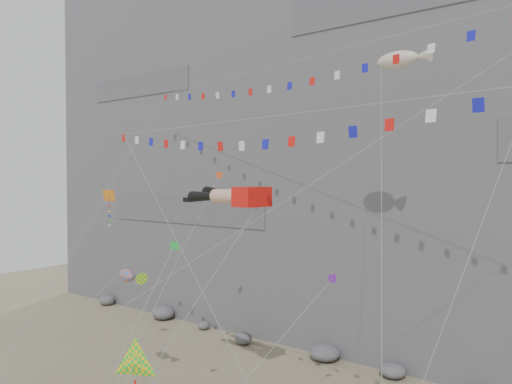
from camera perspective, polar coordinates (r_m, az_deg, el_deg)
cliff at (r=56.38m, az=15.65°, el=11.37°), size 80.00×28.00×50.00m
talus_boulders at (r=44.56m, az=7.86°, el=-17.80°), size 60.00×3.00×1.20m
legs_kite at (r=31.65m, az=-2.84°, el=-0.48°), size 6.92×14.86×19.35m
flag_banner_upper at (r=36.75m, az=5.08°, el=14.77°), size 37.67×19.47×32.65m
flag_banner_lower at (r=28.04m, az=-0.31°, el=8.34°), size 28.19×7.44×21.46m
harlequin_kite at (r=38.58m, az=-16.51°, el=-0.48°), size 4.71×8.99×16.61m
fish_windsock at (r=36.67m, az=-14.55°, el=-9.23°), size 9.44×7.38×13.07m
delta_kite at (r=25.59m, az=-13.74°, el=-18.52°), size 2.38×5.18×8.49m
blimp_windsock at (r=33.14m, az=15.84°, el=14.21°), size 6.92×14.12×26.74m
small_kite_a at (r=37.83m, az=-4.58°, el=1.19°), size 2.84×14.63×21.10m
small_kite_b at (r=30.51m, az=8.38°, el=-10.14°), size 4.07×13.56×16.32m
small_kite_c at (r=29.33m, az=-9.55°, el=-6.53°), size 1.09×9.14×14.26m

